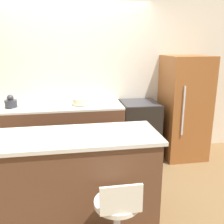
{
  "coord_description": "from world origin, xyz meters",
  "views": [
    {
      "loc": [
        -0.05,
        -3.45,
        1.85
      ],
      "look_at": [
        0.47,
        -0.33,
        0.99
      ],
      "focal_mm": 40.0,
      "sensor_mm": 36.0,
      "label": 1
    }
  ],
  "objects_px": {
    "oven_range": "(139,130)",
    "refrigerator": "(184,107)",
    "stool_chair": "(118,218)",
    "mixing_bowl": "(81,101)",
    "kettle": "(11,102)"
  },
  "relations": [
    {
      "from": "refrigerator",
      "to": "mixing_bowl",
      "type": "relative_size",
      "value": 6.6
    },
    {
      "from": "oven_range",
      "to": "stool_chair",
      "type": "relative_size",
      "value": 1.2
    },
    {
      "from": "oven_range",
      "to": "refrigerator",
      "type": "height_order",
      "value": "refrigerator"
    },
    {
      "from": "oven_range",
      "to": "kettle",
      "type": "relative_size",
      "value": 4.99
    },
    {
      "from": "oven_range",
      "to": "stool_chair",
      "type": "distance_m",
      "value": 2.1
    },
    {
      "from": "oven_range",
      "to": "stool_chair",
      "type": "height_order",
      "value": "oven_range"
    },
    {
      "from": "oven_range",
      "to": "stool_chair",
      "type": "xyz_separation_m",
      "value": [
        -0.73,
        -1.96,
        -0.08
      ]
    },
    {
      "from": "refrigerator",
      "to": "oven_range",
      "type": "bearing_deg",
      "value": 176.86
    },
    {
      "from": "kettle",
      "to": "oven_range",
      "type": "bearing_deg",
      "value": 0.17
    },
    {
      "from": "oven_range",
      "to": "mixing_bowl",
      "type": "relative_size",
      "value": 3.73
    },
    {
      "from": "stool_chair",
      "to": "kettle",
      "type": "xyz_separation_m",
      "value": [
        -1.23,
        1.95,
        0.63
      ]
    },
    {
      "from": "refrigerator",
      "to": "stool_chair",
      "type": "bearing_deg",
      "value": -127.59
    },
    {
      "from": "refrigerator",
      "to": "stool_chair",
      "type": "height_order",
      "value": "refrigerator"
    },
    {
      "from": "oven_range",
      "to": "refrigerator",
      "type": "distance_m",
      "value": 0.83
    },
    {
      "from": "oven_range",
      "to": "kettle",
      "type": "bearing_deg",
      "value": -179.83
    }
  ]
}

